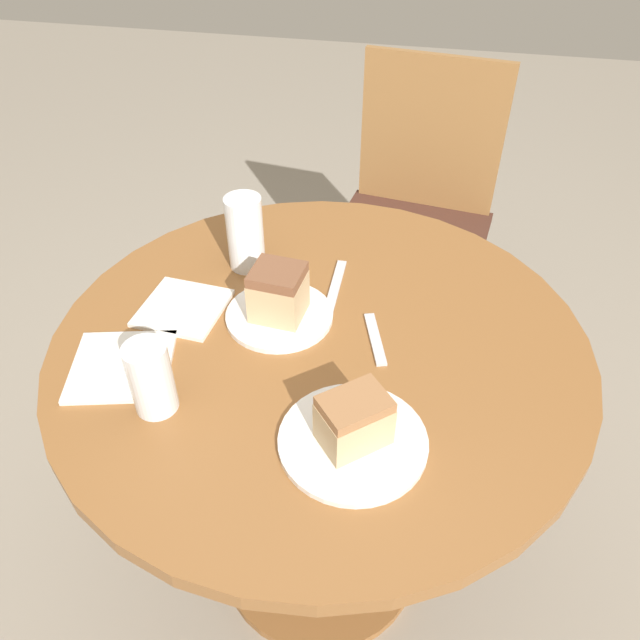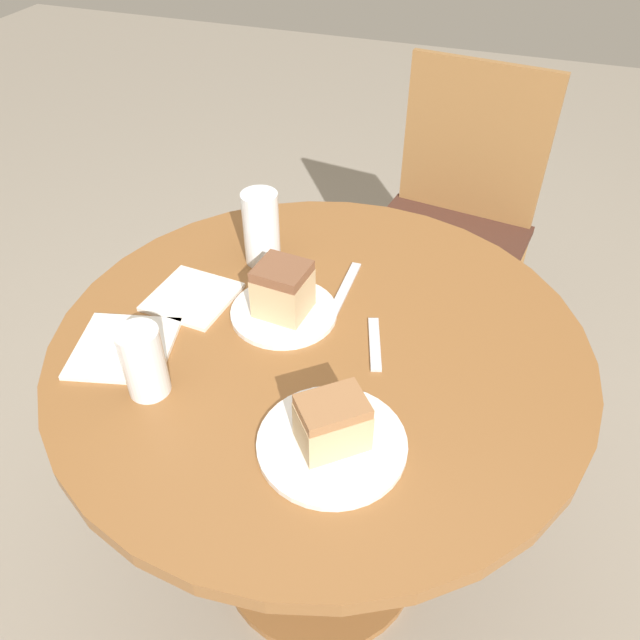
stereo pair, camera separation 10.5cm
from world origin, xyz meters
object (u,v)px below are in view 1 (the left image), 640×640
(glass_water, at_px, (152,381))
(plate_far, at_px, (353,441))
(plate_near, at_px, (279,315))
(cake_slice_far, at_px, (354,420))
(glass_lemonade, at_px, (245,236))
(chair, at_px, (413,221))
(cake_slice_near, at_px, (278,292))

(glass_water, bearing_deg, plate_far, -1.92)
(plate_near, bearing_deg, cake_slice_far, -55.12)
(plate_far, height_order, glass_lemonade, glass_lemonade)
(plate_near, distance_m, glass_water, 0.28)
(chair, height_order, plate_far, chair)
(cake_slice_near, height_order, cake_slice_far, cake_slice_near)
(chair, relative_size, cake_slice_far, 7.85)
(cake_slice_near, bearing_deg, chair, 76.08)
(plate_far, bearing_deg, plate_near, 124.88)
(cake_slice_near, relative_size, cake_slice_far, 0.82)
(cake_slice_near, bearing_deg, cake_slice_far, -55.12)
(cake_slice_far, bearing_deg, plate_near, 124.88)
(cake_slice_near, xyz_separation_m, glass_water, (-0.13, -0.24, -0.00))
(glass_lemonade, bearing_deg, plate_far, -54.96)
(chair, xyz_separation_m, cake_slice_far, (-0.02, -1.02, 0.29))
(chair, distance_m, glass_water, 1.10)
(plate_near, xyz_separation_m, plate_far, (0.17, -0.25, 0.00))
(plate_far, height_order, cake_slice_near, cake_slice_near)
(chair, height_order, glass_water, chair)
(cake_slice_far, bearing_deg, cake_slice_near, 124.88)
(plate_far, distance_m, glass_lemonade, 0.48)
(chair, bearing_deg, plate_near, -96.07)
(cake_slice_far, bearing_deg, glass_lemonade, 125.04)
(plate_far, bearing_deg, cake_slice_near, 124.88)
(plate_far, relative_size, glass_water, 1.79)
(chair, bearing_deg, cake_slice_far, -83.06)
(plate_near, bearing_deg, glass_water, -118.63)
(glass_lemonade, bearing_deg, chair, 64.98)
(chair, height_order, glass_lemonade, chair)
(plate_near, distance_m, glass_lemonade, 0.19)
(chair, xyz_separation_m, plate_far, (-0.02, -1.02, 0.25))
(cake_slice_far, distance_m, glass_lemonade, 0.48)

